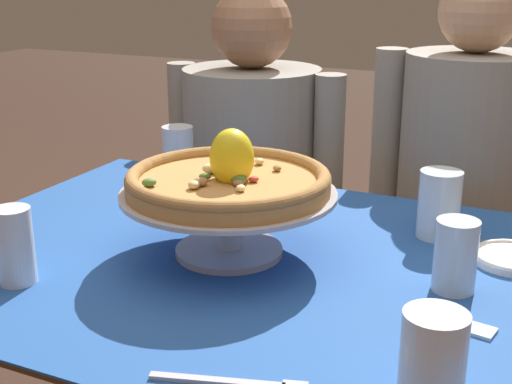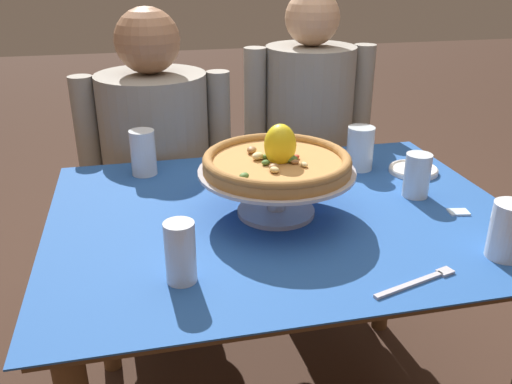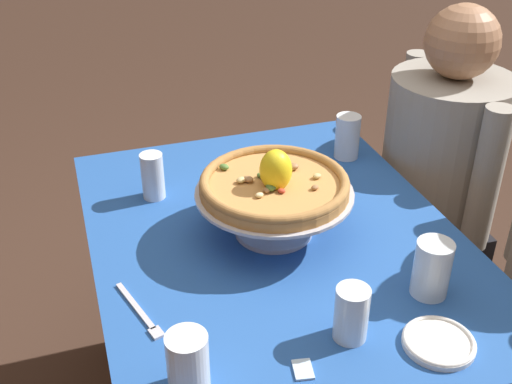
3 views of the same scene
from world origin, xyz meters
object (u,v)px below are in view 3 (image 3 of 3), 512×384
(water_glass_back_right, at_px, (431,272))
(side_plate, at_px, (439,342))
(water_glass_front_right, at_px, (188,366))
(water_glass_front_left, at_px, (153,179))
(water_glass_side_right, at_px, (351,316))
(pizza_stand, at_px, (275,204))
(sugar_packet, at_px, (303,369))
(pizza, at_px, (275,183))
(dinner_fork, at_px, (141,313))
(diner_left, at_px, (437,187))
(water_glass_back_left, at_px, (347,139))

(water_glass_back_right, distance_m, side_plate, 0.17)
(water_glass_front_right, bearing_deg, water_glass_front_left, 175.09)
(water_glass_side_right, distance_m, water_glass_front_right, 0.33)
(pizza_stand, distance_m, water_glass_side_right, 0.39)
(water_glass_front_right, bearing_deg, sugar_packet, 83.42)
(water_glass_side_right, bearing_deg, sugar_packet, -65.14)
(pizza_stand, bearing_deg, water_glass_back_right, 36.86)
(water_glass_front_right, bearing_deg, water_glass_back_right, 100.36)
(pizza_stand, height_order, water_glass_front_left, water_glass_front_left)
(pizza_stand, distance_m, pizza, 0.06)
(water_glass_front_right, height_order, sugar_packet, water_glass_front_right)
(water_glass_side_right, xyz_separation_m, water_glass_front_right, (0.03, -0.33, 0.00))
(water_glass_back_right, height_order, dinner_fork, water_glass_back_right)
(pizza_stand, height_order, dinner_fork, pizza_stand)
(water_glass_side_right, bearing_deg, dinner_fork, -116.61)
(pizza_stand, bearing_deg, diner_left, 112.09)
(pizza, distance_m, water_glass_front_right, 0.53)
(dinner_fork, bearing_deg, water_glass_back_left, 125.86)
(pizza_stand, relative_size, water_glass_front_left, 2.99)
(side_plate, xyz_separation_m, diner_left, (-0.73, 0.48, -0.15))
(side_plate, height_order, dinner_fork, side_plate)
(water_glass_back_right, relative_size, dinner_fork, 0.66)
(water_glass_back_left, bearing_deg, water_glass_front_right, -41.60)
(side_plate, height_order, sugar_packet, side_plate)
(dinner_fork, height_order, sugar_packet, dinner_fork)
(water_glass_front_right, relative_size, water_glass_back_left, 0.94)
(side_plate, bearing_deg, pizza_stand, -159.37)
(diner_left, bearing_deg, dinner_fork, -65.52)
(sugar_packet, bearing_deg, side_plate, 85.62)
(water_glass_front_right, distance_m, side_plate, 0.49)
(water_glass_side_right, relative_size, diner_left, 0.10)
(water_glass_front_right, xyz_separation_m, sugar_packet, (0.02, 0.21, -0.05))
(pizza, bearing_deg, water_glass_back_right, 36.89)
(water_glass_side_right, relative_size, water_glass_back_left, 0.89)
(pizza, xyz_separation_m, sugar_packet, (0.45, -0.10, -0.14))
(water_glass_back_left, height_order, side_plate, water_glass_back_left)
(pizza, height_order, water_glass_back_right, pizza)
(sugar_packet, bearing_deg, water_glass_front_left, -167.81)
(water_glass_side_right, height_order, water_glass_front_left, water_glass_front_left)
(dinner_fork, distance_m, diner_left, 1.13)
(water_glass_side_right, height_order, side_plate, water_glass_side_right)
(water_glass_side_right, bearing_deg, pizza_stand, -176.90)
(pizza, xyz_separation_m, water_glass_front_right, (0.42, -0.31, -0.08))
(pizza, xyz_separation_m, water_glass_front_left, (-0.26, -0.25, -0.09))
(pizza_stand, bearing_deg, dinner_fork, -61.45)
(water_glass_side_right, bearing_deg, water_glass_front_left, -157.14)
(water_glass_back_right, bearing_deg, water_glass_back_left, 171.12)
(dinner_fork, xyz_separation_m, diner_left, (-0.46, 1.02, -0.14))
(water_glass_back_right, height_order, diner_left, diner_left)
(water_glass_back_right, bearing_deg, water_glass_front_left, -139.60)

